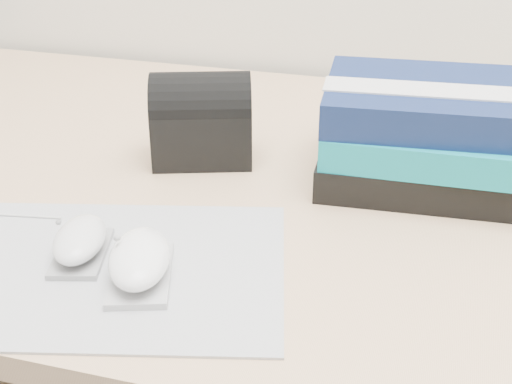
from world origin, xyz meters
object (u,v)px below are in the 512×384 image
(desk, at_px, (356,308))
(mouse_front, at_px, (140,261))
(mouse_rear, at_px, (80,242))
(pouch, at_px, (201,119))
(book_stack, at_px, (426,133))

(desk, distance_m, mouse_front, 0.45)
(mouse_rear, relative_size, mouse_front, 0.86)
(desk, xyz_separation_m, pouch, (-0.22, -0.04, 0.29))
(mouse_rear, bearing_deg, mouse_front, -15.08)
(mouse_rear, xyz_separation_m, pouch, (0.04, 0.26, 0.04))
(book_stack, bearing_deg, desk, 164.23)
(book_stack, height_order, pouch, book_stack)
(mouse_front, height_order, book_stack, book_stack)
(desk, relative_size, mouse_front, 13.26)
(pouch, bearing_deg, mouse_rear, -98.48)
(desk, height_order, mouse_front, mouse_front)
(pouch, bearing_deg, book_stack, 4.33)
(pouch, bearing_deg, mouse_front, -82.75)
(book_stack, bearing_deg, mouse_rear, -138.72)
(mouse_front, height_order, pouch, pouch)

